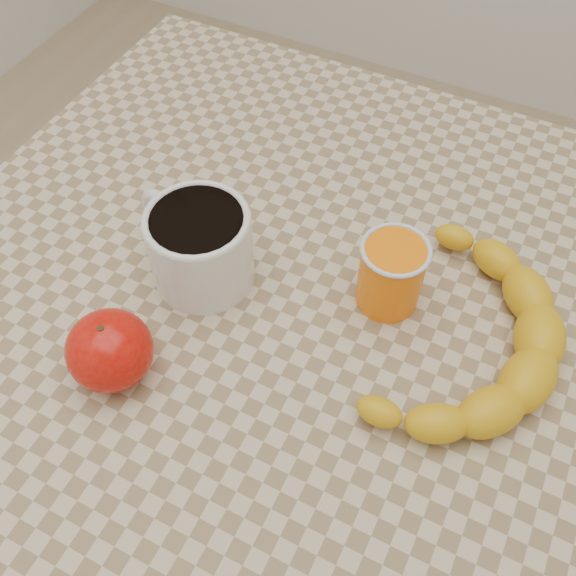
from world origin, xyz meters
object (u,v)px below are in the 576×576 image
at_px(orange_juice_glass, 391,273).
at_px(banana, 465,336).
at_px(table, 288,344).
at_px(apple, 110,350).
at_px(coffee_mug, 198,243).

xyz_separation_m(orange_juice_glass, banana, (0.09, -0.03, -0.02)).
bearing_deg(banana, orange_juice_glass, 172.53).
bearing_deg(banana, table, -164.06).
bearing_deg(table, apple, -126.53).
height_order(coffee_mug, orange_juice_glass, coffee_mug).
bearing_deg(orange_juice_glass, banana, -16.69).
relative_size(apple, banana, 0.32).
height_order(table, apple, apple).
relative_size(table, banana, 2.44).
relative_size(table, coffee_mug, 5.12).
bearing_deg(table, banana, 6.72).
bearing_deg(table, coffee_mug, -174.77).
relative_size(coffee_mug, orange_juice_glass, 1.98).
distance_m(orange_juice_glass, banana, 0.09).
bearing_deg(orange_juice_glass, coffee_mug, -163.30).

